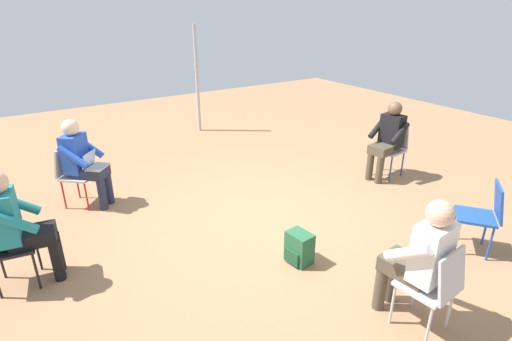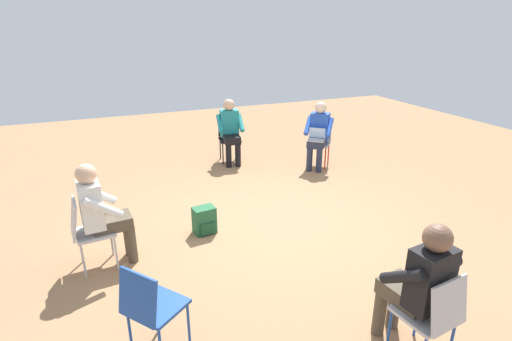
{
  "view_description": "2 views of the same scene",
  "coord_description": "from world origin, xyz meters",
  "px_view_note": "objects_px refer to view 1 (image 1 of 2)",
  "views": [
    {
      "loc": [
        -3.85,
        2.52,
        2.65
      ],
      "look_at": [
        0.21,
        -0.11,
        0.61
      ],
      "focal_mm": 28.0,
      "sensor_mm": 36.0,
      "label": 1
    },
    {
      "loc": [
        -2.17,
        -4.46,
        2.64
      ],
      "look_at": [
        -0.33,
        0.01,
        0.82
      ],
      "focal_mm": 28.0,
      "sensor_mm": 36.0,
      "label": 2
    }
  ],
  "objects_px": {
    "chair_south": "(392,146)",
    "chair_west": "(435,284)",
    "chair_north": "(3,243)",
    "chair_southwest": "(484,213)",
    "person_in_teal": "(18,222)",
    "person_in_white": "(420,255)",
    "person_with_laptop": "(83,159)",
    "backpack_near_laptop_user": "(299,249)",
    "chair_northeast": "(74,172)",
    "person_in_black": "(388,137)"
  },
  "relations": [
    {
      "from": "chair_south",
      "to": "chair_west",
      "type": "height_order",
      "value": "same"
    },
    {
      "from": "chair_north",
      "to": "chair_south",
      "type": "relative_size",
      "value": 1.0
    },
    {
      "from": "person_in_white",
      "to": "backpack_near_laptop_user",
      "type": "distance_m",
      "value": 1.37
    },
    {
      "from": "chair_southwest",
      "to": "person_in_teal",
      "type": "xyz_separation_m",
      "value": [
        2.17,
        4.35,
        0.2
      ]
    },
    {
      "from": "person_in_white",
      "to": "person_with_laptop",
      "type": "bearing_deg",
      "value": 110.91
    },
    {
      "from": "chair_north",
      "to": "backpack_near_laptop_user",
      "type": "bearing_deg",
      "value": 73.52
    },
    {
      "from": "chair_northeast",
      "to": "chair_north",
      "type": "xyz_separation_m",
      "value": [
        -1.52,
        0.91,
        0.0
      ]
    },
    {
      "from": "person_with_laptop",
      "to": "chair_northeast",
      "type": "bearing_deg",
      "value": -90.0
    },
    {
      "from": "chair_northeast",
      "to": "chair_west",
      "type": "height_order",
      "value": "same"
    },
    {
      "from": "chair_north",
      "to": "chair_south",
      "type": "distance_m",
      "value": 5.45
    },
    {
      "from": "chair_south",
      "to": "person_in_black",
      "type": "relative_size",
      "value": 0.69
    },
    {
      "from": "person_in_black",
      "to": "chair_west",
      "type": "bearing_deg",
      "value": 129.76
    },
    {
      "from": "person_in_white",
      "to": "person_in_teal",
      "type": "bearing_deg",
      "value": 133.32
    },
    {
      "from": "person_with_laptop",
      "to": "backpack_near_laptop_user",
      "type": "xyz_separation_m",
      "value": [
        -2.67,
        -1.64,
        -0.53
      ]
    },
    {
      "from": "chair_north",
      "to": "person_in_white",
      "type": "height_order",
      "value": "person_in_white"
    },
    {
      "from": "chair_southwest",
      "to": "backpack_near_laptop_user",
      "type": "height_order",
      "value": "chair_southwest"
    },
    {
      "from": "chair_west",
      "to": "chair_southwest",
      "type": "relative_size",
      "value": 1.0
    },
    {
      "from": "chair_north",
      "to": "person_in_teal",
      "type": "height_order",
      "value": "person_in_teal"
    },
    {
      "from": "person_with_laptop",
      "to": "backpack_near_laptop_user",
      "type": "bearing_deg",
      "value": 73.54
    },
    {
      "from": "chair_west",
      "to": "person_with_laptop",
      "type": "bearing_deg",
      "value": 110.16
    },
    {
      "from": "chair_south",
      "to": "person_in_black",
      "type": "bearing_deg",
      "value": 90.0
    },
    {
      "from": "person_in_white",
      "to": "chair_south",
      "type": "bearing_deg",
      "value": 37.57
    },
    {
      "from": "chair_west",
      "to": "person_with_laptop",
      "type": "xyz_separation_m",
      "value": [
        4.06,
        1.94,
        0.2
      ]
    },
    {
      "from": "chair_north",
      "to": "person_in_black",
      "type": "distance_m",
      "value": 5.29
    },
    {
      "from": "chair_southwest",
      "to": "person_in_teal",
      "type": "height_order",
      "value": "person_in_teal"
    },
    {
      "from": "chair_north",
      "to": "person_in_white",
      "type": "bearing_deg",
      "value": 58.7
    },
    {
      "from": "chair_west",
      "to": "person_in_black",
      "type": "distance_m",
      "value": 3.38
    },
    {
      "from": "chair_north",
      "to": "person_in_black",
      "type": "relative_size",
      "value": 0.69
    },
    {
      "from": "person_in_teal",
      "to": "backpack_near_laptop_user",
      "type": "distance_m",
      "value": 2.85
    },
    {
      "from": "chair_southwest",
      "to": "person_in_teal",
      "type": "bearing_deg",
      "value": 116.47
    },
    {
      "from": "person_in_black",
      "to": "chair_south",
      "type": "bearing_deg",
      "value": -90.0
    },
    {
      "from": "chair_south",
      "to": "backpack_near_laptop_user",
      "type": "bearing_deg",
      "value": 104.4
    },
    {
      "from": "chair_northeast",
      "to": "person_with_laptop",
      "type": "distance_m",
      "value": 0.26
    },
    {
      "from": "chair_north",
      "to": "person_in_teal",
      "type": "distance_m",
      "value": 0.26
    },
    {
      "from": "chair_west",
      "to": "backpack_near_laptop_user",
      "type": "relative_size",
      "value": 2.36
    },
    {
      "from": "chair_north",
      "to": "chair_west",
      "type": "distance_m",
      "value": 3.98
    },
    {
      "from": "chair_north",
      "to": "chair_west",
      "type": "xyz_separation_m",
      "value": [
        -2.65,
        -2.97,
        0.0
      ]
    },
    {
      "from": "chair_west",
      "to": "person_in_white",
      "type": "distance_m",
      "value": 0.26
    },
    {
      "from": "chair_northeast",
      "to": "chair_southwest",
      "type": "bearing_deg",
      "value": 86.11
    },
    {
      "from": "chair_southwest",
      "to": "person_in_white",
      "type": "bearing_deg",
      "value": 153.4
    },
    {
      "from": "person_in_teal",
      "to": "person_in_white",
      "type": "height_order",
      "value": "same"
    },
    {
      "from": "chair_west",
      "to": "person_in_white",
      "type": "bearing_deg",
      "value": 90.0
    },
    {
      "from": "backpack_near_laptop_user",
      "to": "chair_northeast",
      "type": "bearing_deg",
      "value": 32.35
    },
    {
      "from": "person_in_black",
      "to": "chair_southwest",
      "type": "bearing_deg",
      "value": 152.01
    },
    {
      "from": "chair_northeast",
      "to": "person_with_laptop",
      "type": "bearing_deg",
      "value": 90.0
    },
    {
      "from": "chair_north",
      "to": "chair_southwest",
      "type": "height_order",
      "value": "same"
    },
    {
      "from": "chair_north",
      "to": "chair_west",
      "type": "height_order",
      "value": "same"
    },
    {
      "from": "chair_north",
      "to": "person_in_black",
      "type": "height_order",
      "value": "person_in_black"
    },
    {
      "from": "person_with_laptop",
      "to": "person_in_white",
      "type": "bearing_deg",
      "value": 68.28
    },
    {
      "from": "chair_west",
      "to": "chair_south",
      "type": "bearing_deg",
      "value": 39.73
    }
  ]
}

